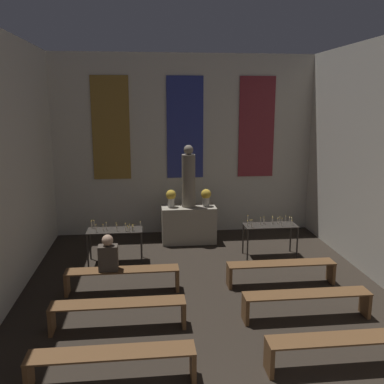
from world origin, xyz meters
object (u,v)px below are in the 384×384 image
at_px(statue, 189,178).
at_px(candle_rack_right, 270,228).
at_px(pew_back_left, 123,275).
at_px(flower_vase_left, 171,197).
at_px(candle_rack_left, 115,234).
at_px(flower_vase_right, 206,196).
at_px(pew_third_right, 307,300).
at_px(person_seated, 108,255).
at_px(pew_second_right, 344,345).
at_px(pew_second_left, 112,360).
at_px(pew_third_left, 118,309).
at_px(pew_back_right, 281,268).
at_px(altar, 189,224).

relative_size(statue, candle_rack_right, 1.28).
relative_size(statue, pew_back_left, 0.74).
height_order(flower_vase_left, candle_rack_left, flower_vase_left).
distance_m(flower_vase_right, pew_back_left, 3.56).
distance_m(pew_third_right, person_seated, 3.64).
xyz_separation_m(pew_second_right, person_seated, (-3.35, 2.74, 0.42)).
height_order(flower_vase_left, pew_second_left, flower_vase_left).
relative_size(flower_vase_left, pew_third_left, 0.21).
height_order(statue, person_seated, statue).
height_order(pew_third_right, pew_back_right, same).
xyz_separation_m(altar, pew_back_left, (-1.55, -2.82, -0.13)).
height_order(candle_rack_left, pew_back_left, candle_rack_left).
relative_size(flower_vase_right, pew_second_right, 0.21).
relative_size(altar, pew_back_left, 0.64).
bearing_deg(candle_rack_left, candle_rack_right, 0.07).
distance_m(candle_rack_right, pew_third_right, 2.99).
bearing_deg(flower_vase_right, candle_rack_right, -42.52).
bearing_deg(pew_back_right, pew_back_left, 180.00).
height_order(pew_second_left, pew_third_left, same).
distance_m(candle_rack_left, pew_second_right, 5.47).
xyz_separation_m(flower_vase_left, candle_rack_right, (2.23, -1.23, -0.53)).
relative_size(statue, flower_vase_right, 3.52).
xyz_separation_m(altar, flower_vase_right, (0.45, 0.00, 0.73)).
distance_m(altar, statue, 1.20).
bearing_deg(flower_vase_left, candle_rack_left, -137.37).
relative_size(candle_rack_right, pew_third_right, 0.57).
relative_size(flower_vase_right, pew_third_right, 0.21).
xyz_separation_m(candle_rack_left, pew_second_right, (3.33, -4.32, -0.33)).
relative_size(candle_rack_right, pew_second_left, 0.57).
relative_size(pew_second_right, pew_third_left, 1.00).
xyz_separation_m(candle_rack_right, pew_third_right, (-0.24, -2.96, -0.33)).
bearing_deg(flower_vase_right, person_seated, -128.58).
xyz_separation_m(altar, candle_rack_right, (1.78, -1.23, 0.20)).
distance_m(statue, candle_rack_left, 2.39).
xyz_separation_m(candle_rack_right, person_seated, (-3.58, -1.59, 0.09)).
height_order(candle_rack_right, pew_back_right, candle_rack_right).
height_order(pew_third_left, person_seated, person_seated).
relative_size(flower_vase_left, person_seated, 0.65).
height_order(candle_rack_left, pew_third_right, candle_rack_left).
distance_m(pew_second_right, person_seated, 4.35).
bearing_deg(pew_second_right, person_seated, 140.74).
relative_size(pew_second_right, pew_back_left, 1.00).
bearing_deg(pew_third_left, statue, 69.71).
relative_size(altar, candle_rack_left, 1.12).
bearing_deg(candle_rack_left, flower_vase_left, 42.63).
bearing_deg(person_seated, pew_second_right, -39.26).
relative_size(pew_third_left, pew_back_right, 1.00).
height_order(altar, pew_back_left, altar).
bearing_deg(pew_second_left, candle_rack_left, 93.12).
bearing_deg(candle_rack_right, pew_back_right, -98.43).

